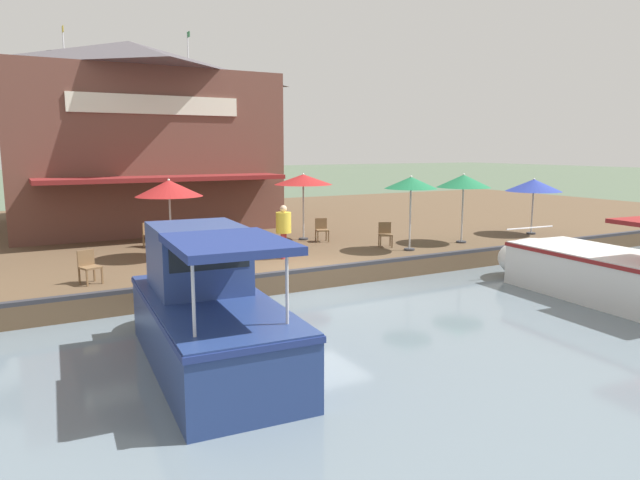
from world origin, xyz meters
name	(u,v)px	position (x,y,z in m)	size (l,w,h in m)	color
ground_plane	(315,292)	(0.00, 0.00, 0.00)	(220.00, 220.00, 0.00)	#4C5B47
quay_deck	(198,232)	(-11.00, 0.00, 0.30)	(22.00, 56.00, 0.60)	brown
quay_edge_fender	(314,269)	(-0.10, 0.00, 0.65)	(0.20, 50.40, 0.10)	#2D2D33
waterfront_restaurant	(133,133)	(-13.09, -2.19, 4.68)	(11.27, 11.07, 8.69)	brown
patio_umbrella_by_entrance	(169,188)	(-3.95, -2.99, 2.79)	(2.05, 2.05, 2.48)	#B7B7B7
patio_umbrella_back_row	(303,180)	(-5.20, 2.31, 2.86)	(2.17, 2.17, 2.49)	#B7B7B7
patio_umbrella_mid_patio_left	(411,183)	(-1.44, 4.40, 2.87)	(1.76, 1.76, 2.51)	#B7B7B7
patio_umbrella_near_quay_edge	(464,181)	(-1.77, 7.03, 2.84)	(1.93, 1.93, 2.51)	#B7B7B7
patio_umbrella_far_corner	(534,185)	(-2.01, 10.95, 2.56)	(2.16, 2.16, 2.24)	#B7B7B7
cafe_chair_under_first_umbrella	(89,265)	(-1.55, -5.71, 1.08)	(0.56, 0.56, 0.85)	brown
cafe_chair_mid_patio	(385,233)	(-2.44, 4.10, 1.08)	(0.59, 0.59, 0.85)	brown
cafe_chair_facing_river	(322,229)	(-4.51, 2.71, 1.08)	(0.55, 0.55, 0.85)	brown
cafe_chair_far_corner_seat	(150,233)	(-6.37, -3.10, 1.08)	(0.60, 0.60, 0.85)	brown
cafe_chair_back_row_seat	(182,239)	(-4.60, -2.47, 1.08)	(0.54, 0.54, 0.85)	brown
person_at_quay_edge	(284,225)	(-2.16, 0.05, 1.65)	(0.47, 0.47, 1.68)	#B23338
motorboat_mid_row	(203,310)	(3.51, -4.32, 0.99)	(6.20, 2.42, 2.53)	navy
motorboat_far_downstream	(600,271)	(4.31, 6.28, 0.76)	(7.12, 2.75, 2.25)	silver
mooring_post	(212,262)	(-0.35, -2.86, 1.10)	(0.22, 0.22, 0.98)	#473323
tree_downstream_bank	(148,119)	(-15.20, -1.07, 5.44)	(4.46, 4.25, 7.08)	brown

